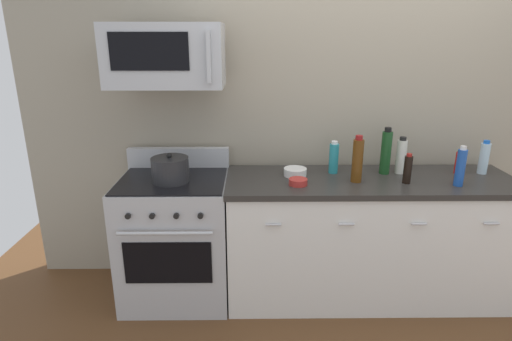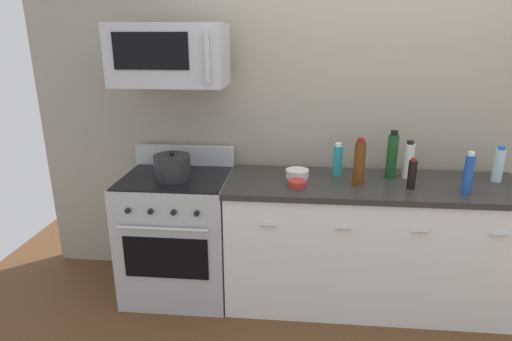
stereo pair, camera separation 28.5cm
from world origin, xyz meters
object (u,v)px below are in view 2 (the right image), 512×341
at_px(bottle_wine_amber, 359,163).
at_px(bottle_soy_sauce_dark, 412,174).
at_px(microwave, 170,55).
at_px(bottle_vinegar_white, 408,160).
at_px(range_oven, 179,234).
at_px(bottle_hot_sauce_red, 470,169).
at_px(stockpot, 172,167).
at_px(bowl_red_small, 297,183).
at_px(bottle_water_clear, 499,165).
at_px(bottle_soda_blue, 468,174).
at_px(bottle_dish_soap, 338,160).
at_px(bowl_white_ceramic, 297,173).
at_px(bottle_wine_green, 392,156).

bearing_deg(bottle_wine_amber, bottle_soy_sauce_dark, -5.48).
height_order(microwave, bottle_vinegar_white, microwave).
distance_m(range_oven, bottle_hot_sauce_red, 2.11).
height_order(bottle_soy_sauce_dark, stockpot, bottle_soy_sauce_dark).
bearing_deg(bowl_red_small, stockpot, 175.29).
relative_size(range_oven, bottle_wine_amber, 3.31).
bearing_deg(microwave, bowl_red_small, -11.09).
distance_m(microwave, bowl_red_small, 1.19).
relative_size(bottle_soy_sauce_dark, bottle_water_clear, 0.84).
bearing_deg(bottle_soda_blue, bottle_dish_soap, 160.13).
height_order(bottle_water_clear, bowl_white_ceramic, bottle_water_clear).
distance_m(bottle_water_clear, bowl_white_ceramic, 1.36).
bearing_deg(bottle_wine_green, bottle_hot_sauce_red, -0.18).
bearing_deg(stockpot, bottle_wine_green, 6.32).
bearing_deg(bottle_water_clear, bottle_vinegar_white, 178.45).
bearing_deg(microwave, bottle_soda_blue, -5.80).
relative_size(bottle_dish_soap, bowl_white_ceramic, 1.46).
distance_m(bottle_wine_green, bottle_soda_blue, 0.49).
xyz_separation_m(bottle_hot_sauce_red, bowl_white_ceramic, (-1.18, -0.04, -0.05)).
distance_m(microwave, bottle_wine_green, 1.65).
bearing_deg(bottle_hot_sauce_red, bottle_dish_soap, 178.77).
bearing_deg(bowl_white_ceramic, bottle_soy_sauce_dark, -12.55).
relative_size(bottle_dish_soap, bottle_soda_blue, 0.87).
height_order(bottle_vinegar_white, bowl_white_ceramic, bottle_vinegar_white).
bearing_deg(bottle_wine_green, bottle_soy_sauce_dark, -67.18).
bearing_deg(stockpot, bottle_hot_sauce_red, 4.64).
xyz_separation_m(bottle_wine_amber, bottle_water_clear, (0.96, 0.17, -0.04)).
height_order(microwave, bottle_soy_sauce_dark, microwave).
height_order(bottle_hot_sauce_red, bottle_soy_sauce_dark, bottle_soy_sauce_dark).
relative_size(bottle_wine_green, bowl_red_small, 2.71).
height_order(bottle_vinegar_white, stockpot, bottle_vinegar_white).
xyz_separation_m(bottle_hot_sauce_red, bottle_wine_amber, (-0.78, -0.18, 0.07)).
height_order(bottle_soda_blue, bottle_water_clear, bottle_soda_blue).
relative_size(bottle_wine_green, bottle_soy_sauce_dark, 1.64).
height_order(bottle_wine_green, stockpot, bottle_wine_green).
height_order(bottle_hot_sauce_red, bottle_water_clear, bottle_water_clear).
distance_m(microwave, bottle_soy_sauce_dark, 1.77).
relative_size(bottle_water_clear, bowl_red_small, 1.96).
relative_size(bottle_soda_blue, bowl_red_small, 2.18).
relative_size(bottle_hot_sauce_red, stockpot, 0.69).
bearing_deg(bottle_dish_soap, microwave, -175.65).
bearing_deg(bottle_hot_sauce_red, range_oven, -176.84).
relative_size(bottle_wine_green, bottle_water_clear, 1.38).
xyz_separation_m(bottle_soy_sauce_dark, bowl_white_ceramic, (-0.74, 0.16, -0.07)).
bearing_deg(bottle_vinegar_white, microwave, -177.20).
bearing_deg(range_oven, bottle_water_clear, 2.79).
relative_size(bottle_wine_green, bottle_dish_soap, 1.43).
xyz_separation_m(bottle_soda_blue, bowl_white_ceramic, (-1.06, 0.22, -0.10)).
distance_m(bottle_hot_sauce_red, bowl_white_ceramic, 1.18).
relative_size(bottle_dish_soap, bottle_water_clear, 0.97).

